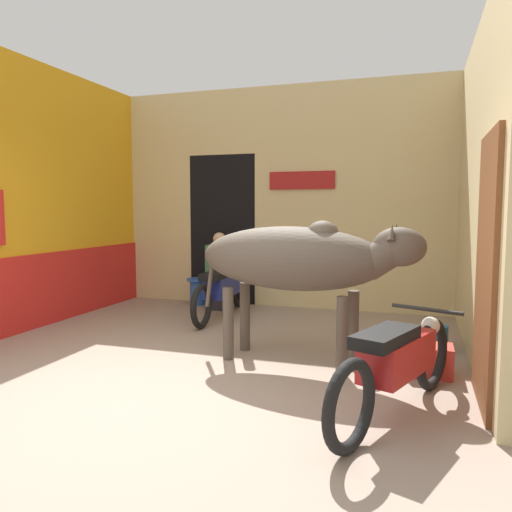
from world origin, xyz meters
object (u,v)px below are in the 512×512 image
crate (428,360)px  shopkeeper_seated (218,269)px  motorcycle_far (222,288)px  plastic_stool (197,291)px  cow (298,260)px  bucket (435,337)px  motorcycle_near (397,361)px

crate → shopkeeper_seated: bearing=143.1°
shopkeeper_seated → crate: size_ratio=2.65×
shopkeeper_seated → motorcycle_far: bearing=-62.4°
motorcycle_far → plastic_stool: motorcycle_far is taller
cow → shopkeeper_seated: 2.93m
plastic_stool → bucket: 3.84m
motorcycle_far → crate: bearing=-32.4°
plastic_stool → motorcycle_near: bearing=-47.4°
motorcycle_near → shopkeeper_seated: size_ratio=1.65×
plastic_stool → bucket: size_ratio=1.63×
bucket → plastic_stool: bearing=156.9°
shopkeeper_seated → bucket: size_ratio=4.48×
bucket → motorcycle_near: bearing=-99.4°
shopkeeper_seated → bucket: 3.40m
shopkeeper_seated → plastic_stool: 0.61m
cow → motorcycle_near: (0.98, -1.01, -0.61)m
crate → cow: bearing=-178.2°
motorcycle_near → cow: bearing=134.2°
shopkeeper_seated → crate: 3.78m
motorcycle_near → crate: (0.23, 1.05, -0.28)m
shopkeeper_seated → crate: shopkeeper_seated is taller
cow → motorcycle_near: 1.54m
motorcycle_far → cow: bearing=-49.5°
shopkeeper_seated → plastic_stool: shopkeeper_seated is taller
shopkeeper_seated → plastic_stool: size_ratio=2.76×
cow → motorcycle_near: size_ratio=1.19×
crate → motorcycle_far: bearing=147.6°
shopkeeper_seated → bucket: bearing=-23.2°
motorcycle_near → bucket: size_ratio=7.39×
plastic_stool → crate: plastic_stool is taller
motorcycle_far → plastic_stool: size_ratio=4.89×
motorcycle_far → shopkeeper_seated: bearing=117.6°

